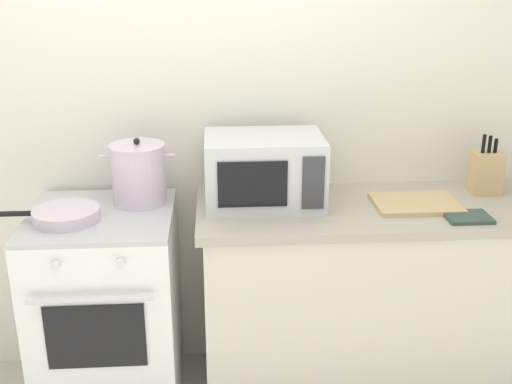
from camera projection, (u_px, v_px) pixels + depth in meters
back_wall at (250, 114)px, 2.87m from camera, size 4.40×0.10×2.50m
lower_cabinet_right at (385, 302)px, 2.86m from camera, size 1.64×0.56×0.88m
countertop_right at (393, 209)px, 2.70m from camera, size 1.70×0.60×0.04m
stove at (109, 310)px, 2.75m from camera, size 0.60×0.64×0.92m
stock_pot at (139, 174)px, 2.68m from camera, size 0.32×0.24×0.29m
frying_pan at (65, 215)px, 2.52m from camera, size 0.47×0.27×0.05m
microwave at (264, 170)px, 2.66m from camera, size 0.50×0.37×0.30m
cutting_board at (416, 204)px, 2.68m from camera, size 0.36×0.26×0.02m
knife_block at (486, 172)px, 2.81m from camera, size 0.13×0.10×0.27m
oven_mitt at (468, 217)px, 2.54m from camera, size 0.18×0.14×0.02m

